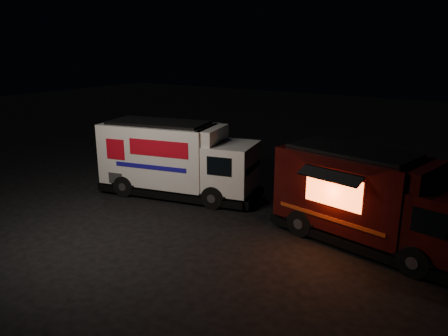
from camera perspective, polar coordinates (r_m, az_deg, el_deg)
ground at (r=16.08m, az=-7.01°, el=-5.59°), size 80.00×80.00×0.00m
white_truck at (r=17.35m, az=-5.91°, el=1.14°), size 6.79×3.53×2.93m
red_truck at (r=13.66m, az=18.96°, el=-3.96°), size 6.44×3.48×2.84m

